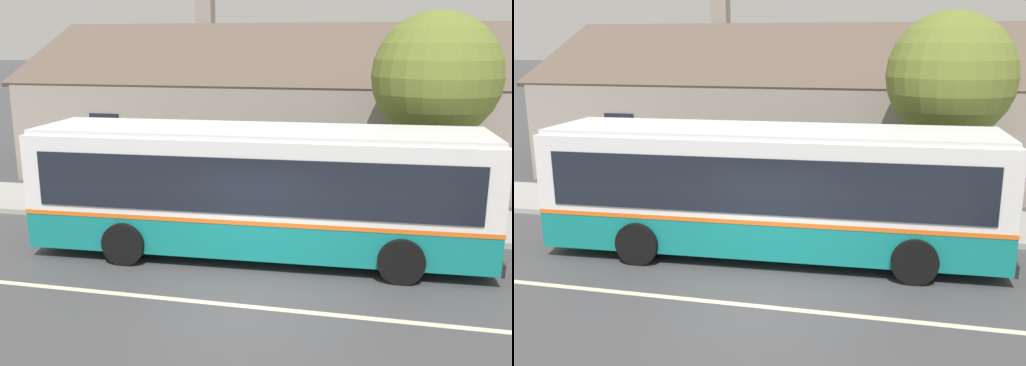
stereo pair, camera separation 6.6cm
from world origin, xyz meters
TOP-DOWN VIEW (x-y plane):
  - ground_plane at (0.00, 0.00)m, footprint 300.00×300.00m
  - sidewalk_far at (0.00, 6.00)m, footprint 60.00×3.00m
  - lane_divider_stripe at (0.00, 0.00)m, footprint 60.00×0.16m
  - community_building at (1.44, 13.75)m, footprint 25.13×10.55m
  - transit_bus at (-0.35, 2.90)m, footprint 10.80×3.06m
  - bench_by_building at (-6.73, 5.35)m, footprint 1.76×0.51m
  - bench_down_street at (-3.12, 5.91)m, footprint 1.67×0.51m
  - street_tree_primary at (3.78, 6.72)m, footprint 3.55×3.55m

SIDE VIEW (x-z plane):
  - ground_plane at x=0.00m, z-range 0.00..0.00m
  - lane_divider_stripe at x=0.00m, z-range 0.00..0.01m
  - sidewalk_far at x=0.00m, z-range 0.00..0.15m
  - bench_down_street at x=-3.12m, z-range 0.10..1.04m
  - bench_by_building at x=-6.73m, z-range 0.10..1.04m
  - transit_bus at x=-0.35m, z-range 0.12..3.19m
  - community_building at x=1.44m, z-range -1.51..5.31m
  - street_tree_primary at x=3.78m, z-range 0.99..6.87m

